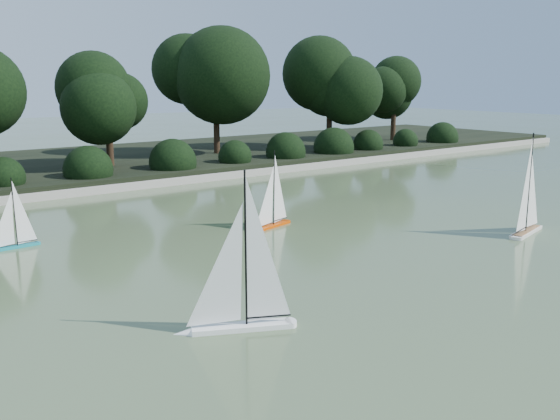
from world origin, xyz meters
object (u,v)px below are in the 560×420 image
at_px(sailboat_white_a, 232,304).
at_px(sailboat_white_b, 529,216).
at_px(sailboat_teal, 10,237).
at_px(sailboat_orange, 269,215).

xyz_separation_m(sailboat_white_a, sailboat_white_b, (6.73, 0.46, -0.00)).
relative_size(sailboat_white_b, sailboat_teal, 1.55).
height_order(sailboat_white_a, sailboat_orange, sailboat_white_a).
height_order(sailboat_white_a, sailboat_teal, sailboat_white_a).
bearing_deg(sailboat_orange, sailboat_teal, 161.61).
bearing_deg(sailboat_orange, sailboat_white_b, -42.19).
xyz_separation_m(sailboat_white_a, sailboat_teal, (-1.02, 5.05, -0.10)).
distance_m(sailboat_white_a, sailboat_white_b, 6.74).
height_order(sailboat_orange, sailboat_teal, sailboat_orange).
relative_size(sailboat_white_a, sailboat_white_b, 0.99).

